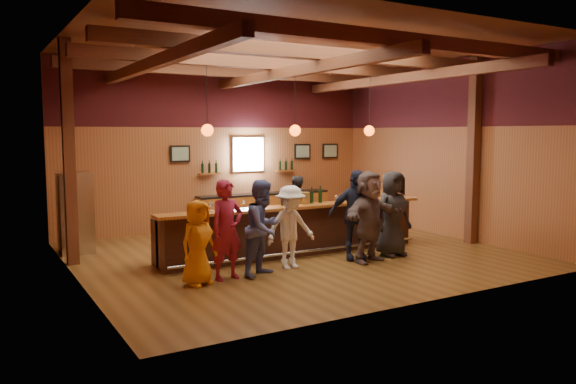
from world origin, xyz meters
The scene contains 27 objects.
room centered at (0.00, 0.06, 3.21)m, with size 9.04×9.00×4.52m.
bar_counter centered at (0.02, 0.15, 0.52)m, with size 6.30×1.07×1.11m.
back_bar_cabinet centered at (1.20, 3.72, 0.48)m, with size 4.00×0.52×0.95m.
window centered at (0.80, 3.95, 2.05)m, with size 0.95×0.09×0.95m.
framed_pictures centered at (1.67, 3.94, 2.10)m, with size 5.35×0.05×0.45m.
wine_shelves centered at (0.80, 3.88, 1.62)m, with size 3.00×0.18×0.30m.
pendant_lights centered at (0.00, 0.00, 2.71)m, with size 4.24×0.24×1.37m.
stainless_fridge centered at (-4.10, 2.60, 0.90)m, with size 0.70×0.70×1.80m, color silver.
customer_orange centered at (-2.72, -1.27, 0.75)m, with size 0.73×0.48×1.50m, color orange.
customer_redvest centered at (-2.12, -1.17, 0.91)m, with size 0.66×0.44×1.82m, color maroon.
customer_denim centered at (-1.41, -1.23, 0.90)m, with size 0.87×0.68×1.79m, color #4E5C9C.
customer_white centered at (-0.72, -1.04, 0.82)m, with size 1.06×0.61×1.63m, color white.
customer_navy centered at (0.84, -1.05, 0.95)m, with size 1.11×0.46×1.89m, color #1C2138.
customer_brown centered at (0.97, -1.35, 0.95)m, with size 1.75×0.56×1.89m, color #604E4D.
customer_dark centered at (1.77, -1.15, 0.92)m, with size 0.90×0.59×1.84m, color black.
bartender centered at (0.61, 0.99, 0.82)m, with size 0.60×0.39×1.65m, color black.
ice_bucket centered at (0.20, -0.06, 1.24)m, with size 0.23×0.23×0.26m, color brown.
bottle_a centered at (0.42, -0.02, 1.25)m, with size 0.08×0.08×0.35m.
bottle_b centered at (0.62, -0.04, 1.26)m, with size 0.08×0.08×0.38m.
glass_a centered at (-2.37, -0.16, 1.23)m, with size 0.08×0.08×0.17m.
glass_b centered at (-2.02, -0.20, 1.25)m, with size 0.09×0.09×0.20m.
glass_c centered at (-1.29, -0.14, 1.24)m, with size 0.08×0.08×0.18m.
glass_d centered at (-0.85, -0.17, 1.23)m, with size 0.07×0.07×0.17m.
glass_e centered at (-0.15, -0.19, 1.23)m, with size 0.07×0.07×0.17m.
glass_f centered at (0.90, -0.28, 1.24)m, with size 0.08×0.08×0.18m.
glass_g centered at (1.40, -0.18, 1.24)m, with size 0.08×0.08×0.19m.
glass_h centered at (2.23, -0.20, 1.24)m, with size 0.08×0.08×0.18m.
Camera 1 is at (-6.16, -10.36, 2.64)m, focal length 35.00 mm.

